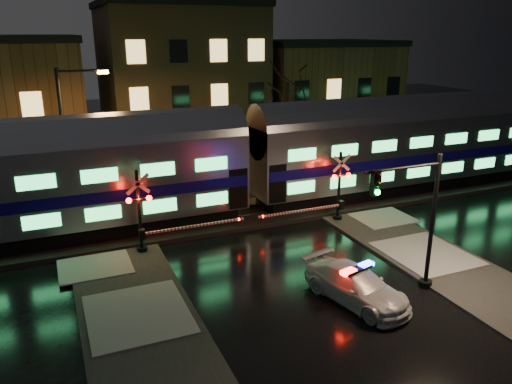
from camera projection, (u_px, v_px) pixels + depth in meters
ground at (269, 254)px, 22.89m from camera, size 120.00×120.00×0.00m
ballast at (231, 216)px, 27.23m from camera, size 90.00×4.20×0.24m
sidewalk_left at (156, 365)px, 15.20m from camera, size 4.00×20.00×0.12m
sidewalk_right at (477, 284)px, 20.03m from camera, size 4.00×20.00×0.12m
building_mid at (180, 82)px, 41.57m from camera, size 12.00×11.00×11.50m
building_right at (318, 93)px, 46.43m from camera, size 12.00×10.00×8.50m
train at (247, 156)px, 26.59m from camera, size 51.00×3.12×5.92m
police_car at (356, 286)px, 18.71m from camera, size 2.83×4.76×1.45m
crossing_signal_right at (334, 195)px, 26.20m from camera, size 5.37×0.64×3.80m
crossing_signal_left at (148, 219)px, 22.56m from camera, size 5.57×0.65×3.95m
traffic_light at (416, 223)px, 18.71m from camera, size 3.53×0.67×5.46m
streetlight at (69, 133)px, 26.52m from camera, size 2.67×0.28×8.00m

